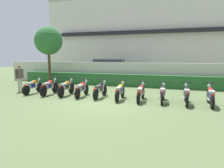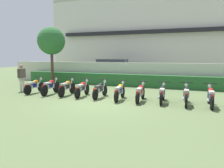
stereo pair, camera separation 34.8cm
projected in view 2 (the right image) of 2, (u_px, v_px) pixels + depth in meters
ground at (101, 103)px, 10.06m from camera, size 60.00×60.00×0.00m
building at (158, 37)px, 24.41m from camera, size 23.69×6.50×8.65m
compound_wall at (137, 74)px, 16.09m from camera, size 22.51×0.30×1.69m
hedge_row at (134, 80)px, 15.49m from camera, size 18.01×0.70×0.87m
parked_car at (114, 69)px, 20.13m from camera, size 4.66×2.45×1.89m
tree_near_inspector at (51, 41)px, 16.73m from camera, size 2.13×2.13×4.41m
motorcycle_in_row_0 at (34, 86)px, 12.69m from camera, size 0.60×1.78×0.94m
motorcycle_in_row_1 at (50, 86)px, 12.30m from camera, size 0.60×1.90×0.97m
motorcycle_in_row_2 at (67, 87)px, 12.01m from camera, size 0.60×1.90×0.97m
motorcycle_in_row_3 at (82, 89)px, 11.62m from camera, size 0.60×1.85×0.94m
motorcycle_in_row_4 at (100, 90)px, 11.29m from camera, size 0.60×1.85×0.94m
motorcycle_in_row_5 at (120, 91)px, 10.73m from camera, size 0.60×1.86×0.95m
motorcycle_in_row_6 at (140, 92)px, 10.40m from camera, size 0.60×1.91×0.94m
motorcycle_in_row_7 at (162, 93)px, 10.10m from camera, size 0.60×1.83×0.95m
motorcycle_in_row_8 at (186, 95)px, 9.68m from camera, size 0.60×1.91×0.97m
motorcycle_in_row_9 at (211, 96)px, 9.35m from camera, size 0.60×1.93×0.96m
inspector_person at (22, 75)px, 13.41m from camera, size 0.22×0.67×1.66m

